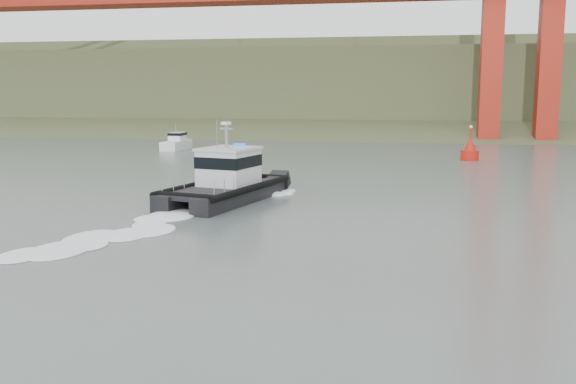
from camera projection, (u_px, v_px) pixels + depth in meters
name	position (u px, v px, depth m)	size (l,w,h in m)	color
ground	(245.00, 275.00, 25.69)	(400.00, 400.00, 0.00)	#485551
headlands	(381.00, 94.00, 146.53)	(500.00, 105.36, 27.12)	#3F4C2B
patrol_boat	(227.00, 181.00, 43.28)	(6.66, 12.01, 5.51)	black
motorboat	(177.00, 143.00, 82.54)	(2.17, 6.29, 3.44)	silver
nav_buoy	(470.00, 151.00, 69.19)	(1.92, 1.92, 4.00)	#BA160C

